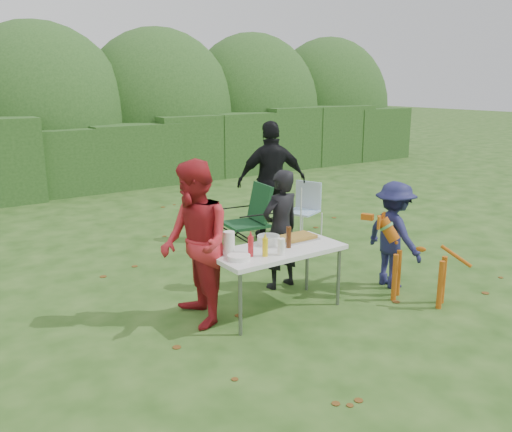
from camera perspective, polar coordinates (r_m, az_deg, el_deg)
ground at (r=6.34m, az=1.52°, el=-9.64°), size 80.00×80.00×0.00m
hedge_row at (r=13.23m, az=-19.65°, el=5.91°), size 22.00×1.40×1.70m
shrub_backdrop at (r=14.70m, az=-21.62°, el=9.43°), size 20.00×2.60×3.20m
folding_table at (r=6.03m, az=2.25°, el=-3.91°), size 1.50×0.70×0.74m
person_cook at (r=6.73m, az=2.61°, el=-1.42°), size 0.57×0.39×1.50m
person_red_jacket at (r=5.71m, az=-6.44°, el=-2.95°), size 0.81×0.97×1.77m
person_black_puffy at (r=8.73m, az=1.68°, el=3.66°), size 1.23×0.84×1.93m
child at (r=6.99m, az=14.31°, el=-1.93°), size 0.59×0.92×1.35m
dog at (r=6.62m, az=16.88°, el=-4.65°), size 0.85×1.11×0.99m
camping_chair at (r=8.04m, az=-1.11°, el=-0.42°), size 0.76×0.76×1.07m
lawn_chair at (r=9.07m, az=4.85°, el=0.69°), size 0.70×0.70×0.91m
food_tray at (r=6.35m, az=4.38°, el=-2.43°), size 0.45×0.30×0.02m
focaccia_bread at (r=6.34m, az=4.39°, el=-2.18°), size 0.40×0.26×0.04m
mustard_bottle at (r=5.72m, az=0.97°, el=-3.30°), size 0.06×0.06×0.20m
ketchup_bottle at (r=5.72m, az=-0.57°, el=-3.21°), size 0.06×0.06×0.22m
beer_bottle at (r=6.02m, az=3.46°, el=-2.25°), size 0.06×0.06×0.24m
paper_towel_roll at (r=5.75m, az=-2.85°, el=-2.90°), size 0.12×0.12×0.26m
cup_stack at (r=5.78m, az=2.68°, el=-3.24°), size 0.08×0.08×0.18m
pasta_bowl at (r=6.15m, az=1.33°, el=-2.53°), size 0.26×0.26×0.10m
plate_stack at (r=5.64m, az=-1.82°, el=-4.36°), size 0.24×0.24×0.05m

